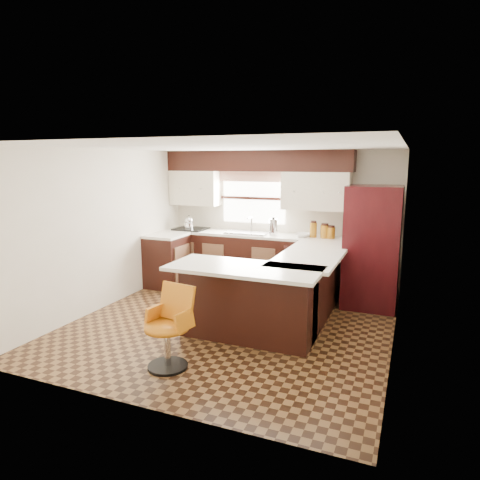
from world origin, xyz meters
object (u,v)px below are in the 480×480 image
at_px(bar_chair, 167,328).
at_px(refrigerator, 372,247).
at_px(peninsula_long, 307,287).
at_px(peninsula_return, 248,303).

bearing_deg(bar_chair, refrigerator, 67.61).
xyz_separation_m(peninsula_long, peninsula_return, (-0.53, -0.97, 0.00)).
height_order(peninsula_long, refrigerator, refrigerator).
height_order(peninsula_return, bar_chair, peninsula_return).
relative_size(peninsula_long, bar_chair, 2.17).
bearing_deg(refrigerator, peninsula_return, -125.32).
relative_size(peninsula_return, refrigerator, 0.89).
bearing_deg(peninsula_return, refrigerator, 54.68).
bearing_deg(refrigerator, bar_chair, -121.78).
bearing_deg(peninsula_return, bar_chair, -115.16).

